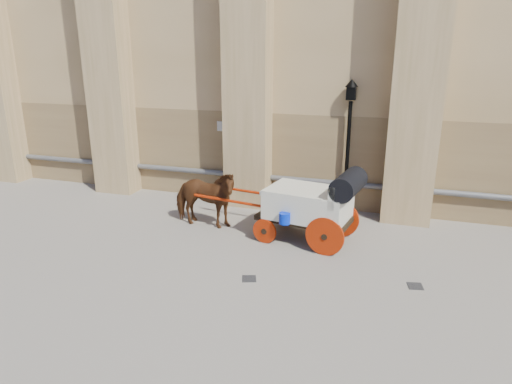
% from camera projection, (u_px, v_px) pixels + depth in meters
% --- Properties ---
extents(ground, '(90.00, 90.00, 0.00)m').
position_uv_depth(ground, '(240.00, 251.00, 11.74)').
color(ground, '#70675C').
rests_on(ground, ground).
extents(horse, '(2.09, 1.00, 1.74)m').
position_uv_depth(horse, '(204.00, 198.00, 13.10)').
color(horse, '#562A11').
rests_on(horse, ground).
extents(carriage, '(4.79, 1.97, 2.04)m').
position_uv_depth(carriage, '(314.00, 203.00, 12.02)').
color(carriage, black).
rests_on(carriage, ground).
extents(street_lamp, '(0.39, 0.39, 4.13)m').
position_uv_depth(street_lamp, '(348.00, 144.00, 13.89)').
color(street_lamp, black).
rests_on(street_lamp, ground).
extents(drain_grate_near, '(0.41, 0.41, 0.01)m').
position_uv_depth(drain_grate_near, '(249.00, 279.00, 10.32)').
color(drain_grate_near, black).
rests_on(drain_grate_near, ground).
extents(drain_grate_far, '(0.37, 0.37, 0.01)m').
position_uv_depth(drain_grate_far, '(415.00, 286.00, 10.00)').
color(drain_grate_far, black).
rests_on(drain_grate_far, ground).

